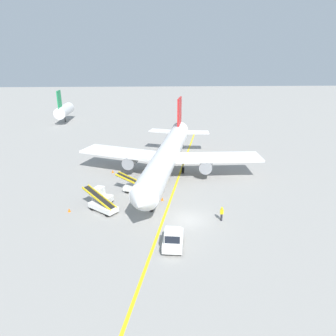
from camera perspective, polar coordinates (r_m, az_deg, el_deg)
ground_plane at (r=37.12m, az=3.65°, el=-9.16°), size 300.00×300.00×0.00m
taxi_line_yellow at (r=41.40m, az=0.35°, el=-5.87°), size 16.80×78.34×0.01m
airliner at (r=48.60m, az=-0.06°, el=2.44°), size 27.99×35.10×10.10m
pushback_tug at (r=31.78m, az=0.89°, el=-12.47°), size 2.32×3.80×2.20m
baggage_tug_near_wing at (r=41.46m, az=-11.68°, el=-4.87°), size 2.71×2.10×2.10m
belt_loader_forward_hold at (r=43.65m, az=-5.52°, el=-3.44°), size 5.11×3.04×2.59m
belt_loader_aft_hold at (r=39.36m, az=-11.57°, el=-6.49°), size 4.63×4.17×2.59m
ground_crew_marshaller at (r=36.96m, az=9.50°, el=-7.95°), size 0.36×0.24×1.70m
safety_cone_nose_left at (r=41.47m, az=-1.01°, el=-5.50°), size 0.36×0.36×0.44m
safety_cone_nose_right at (r=40.45m, az=-17.14°, el=-7.14°), size 0.36×0.36×0.44m
safety_cone_wingtip_left at (r=51.54m, az=-9.79°, el=-0.58°), size 0.36×0.36×0.44m
distant_aircraft_far_left at (r=92.12m, az=-17.96°, el=9.73°), size 3.00×10.10×8.80m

